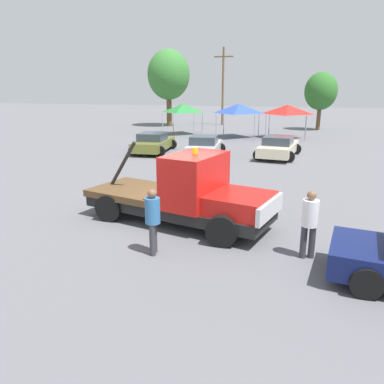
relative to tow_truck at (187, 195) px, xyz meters
The scene contains 13 objects.
ground_plane 1.04m from the tow_truck, 166.00° to the left, with size 160.00×160.00×0.00m, color slate.
tow_truck is the anchor object (origin of this frame).
person_near_truck 3.94m from the tow_truck, 22.31° to the right, with size 0.39×0.39×1.78m.
person_at_hood 2.37m from the tow_truck, 95.20° to the right, with size 0.39×0.39×1.75m.
parked_car_olive 14.08m from the tow_truck, 116.12° to the left, with size 2.69×4.69×1.34m.
parked_car_silver 12.17m from the tow_truck, 101.76° to the left, with size 2.64×4.36×1.34m.
parked_car_cream 13.18m from the tow_truck, 81.24° to the left, with size 2.79×4.73×1.34m.
canopy_tent_green 24.15m from the tow_truck, 107.72° to the left, with size 3.02×3.02×2.81m.
canopy_tent_blue 22.20m from the tow_truck, 95.20° to the left, with size 3.29×3.29×2.90m.
canopy_tent_red 23.01m from the tow_truck, 84.85° to the left, with size 3.29×3.29×2.83m.
tree_left 32.43m from the tow_truck, 110.44° to the left, with size 4.66×4.66×8.32m.
tree_center 30.89m from the tow_truck, 80.75° to the left, with size 3.23×3.23×5.78m.
utility_pole 33.76m from the tow_truck, 99.75° to the left, with size 2.20×0.24×8.64m.
Camera 1 is at (3.63, -10.86, 4.20)m, focal length 35.00 mm.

